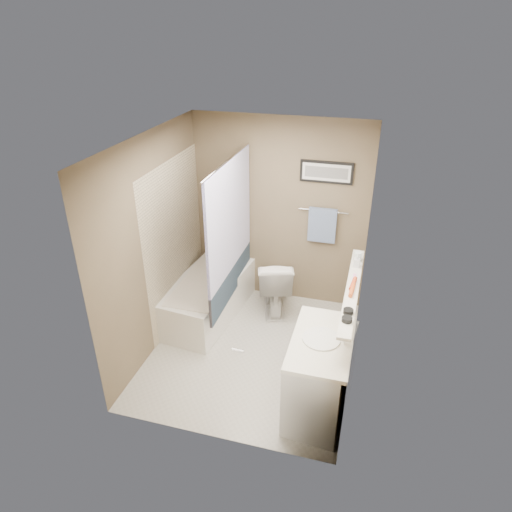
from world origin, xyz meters
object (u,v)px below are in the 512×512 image
(bathtub, at_px, (208,297))
(vanity, at_px, (320,377))
(candle_bowl_far, at_px, (348,311))
(hair_brush_back, at_px, (353,284))
(toilet, at_px, (274,283))
(hair_brush_front, at_px, (352,290))
(soap_bottle, at_px, (357,261))
(glass_jar, at_px, (358,256))
(candle_bowl_near, at_px, (347,319))

(bathtub, bearing_deg, vanity, -31.09)
(candle_bowl_far, height_order, hair_brush_back, hair_brush_back)
(toilet, xyz_separation_m, hair_brush_front, (1.00, -1.13, 0.76))
(soap_bottle, bearing_deg, candle_bowl_far, -90.00)
(toilet, distance_m, vanity, 1.76)
(glass_jar, height_order, soap_bottle, soap_bottle)
(hair_brush_front, distance_m, hair_brush_back, 0.12)
(candle_bowl_far, distance_m, glass_jar, 0.99)
(soap_bottle, bearing_deg, hair_brush_back, -90.00)
(vanity, relative_size, hair_brush_front, 4.09)
(candle_bowl_far, relative_size, hair_brush_front, 0.41)
(vanity, relative_size, candle_bowl_far, 10.00)
(candle_bowl_near, distance_m, glass_jar, 1.11)
(hair_brush_back, bearing_deg, soap_bottle, 90.00)
(bathtub, distance_m, hair_brush_front, 2.15)
(toilet, relative_size, soap_bottle, 5.61)
(bathtub, distance_m, toilet, 0.86)
(bathtub, distance_m, vanity, 2.02)
(vanity, distance_m, hair_brush_front, 0.87)
(candle_bowl_near, relative_size, hair_brush_back, 0.41)
(vanity, bearing_deg, soap_bottle, 83.60)
(hair_brush_front, height_order, glass_jar, glass_jar)
(candle_bowl_near, bearing_deg, toilet, 121.99)
(glass_jar, bearing_deg, toilet, 153.80)
(toilet, bearing_deg, candle_bowl_far, 107.34)
(candle_bowl_near, relative_size, candle_bowl_far, 1.00)
(bathtub, xyz_separation_m, soap_bottle, (1.79, -0.29, 0.93))
(vanity, distance_m, candle_bowl_near, 0.76)
(vanity, bearing_deg, hair_brush_back, 76.10)
(toilet, xyz_separation_m, soap_bottle, (1.00, -0.63, 0.80))
(bathtub, bearing_deg, candle_bowl_far, -26.58)
(glass_jar, xyz_separation_m, soap_bottle, (0.00, -0.13, 0.02))
(candle_bowl_far, bearing_deg, hair_brush_front, 90.00)
(toilet, bearing_deg, hair_brush_back, 118.10)
(candle_bowl_near, distance_m, soap_bottle, 0.98)
(glass_jar, bearing_deg, hair_brush_front, -90.00)
(vanity, bearing_deg, candle_bowl_far, 25.33)
(soap_bottle, bearing_deg, vanity, -101.29)
(vanity, bearing_deg, bathtub, 147.57)
(toilet, height_order, candle_bowl_far, candle_bowl_far)
(glass_jar, bearing_deg, candle_bowl_far, -90.00)
(vanity, distance_m, glass_jar, 1.32)
(toilet, relative_size, glass_jar, 7.58)
(candle_bowl_near, xyz_separation_m, hair_brush_back, (0.00, 0.60, 0.00))
(hair_brush_front, bearing_deg, bathtub, 155.99)
(toilet, height_order, soap_bottle, soap_bottle)
(toilet, xyz_separation_m, candle_bowl_near, (1.00, -1.61, 0.76))
(hair_brush_front, relative_size, glass_jar, 2.20)
(vanity, height_order, soap_bottle, soap_bottle)
(vanity, bearing_deg, candle_bowl_near, -10.82)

